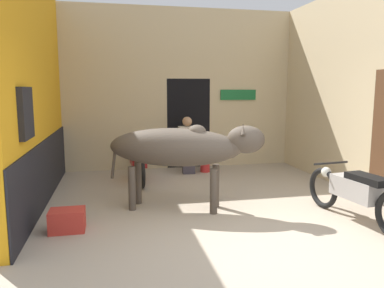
{
  "coord_description": "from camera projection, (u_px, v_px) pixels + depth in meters",
  "views": [
    {
      "loc": [
        -1.51,
        -3.94,
        1.8
      ],
      "look_at": [
        -0.25,
        2.0,
        0.91
      ],
      "focal_mm": 35.0,
      "sensor_mm": 36.0,
      "label": 1
    }
  ],
  "objects": [
    {
      "name": "wall_back_with_doorway",
      "position": [
        181.0,
        100.0,
        8.7
      ],
      "size": [
        5.19,
        0.93,
        3.59
      ],
      "color": "#C6B289",
      "rests_on": "ground_plane"
    },
    {
      "name": "motorcycle_far",
      "position": [
        138.0,
        160.0,
        7.41
      ],
      "size": [
        0.58,
        1.89,
        0.71
      ],
      "color": "black",
      "rests_on": "ground_plane"
    },
    {
      "name": "shopkeeper_seated",
      "position": [
        188.0,
        144.0,
        8.06
      ],
      "size": [
        0.37,
        0.33,
        1.21
      ],
      "color": "#3D3842",
      "rests_on": "ground_plane"
    },
    {
      "name": "ground_plane",
      "position": [
        248.0,
        244.0,
        4.38
      ],
      "size": [
        30.0,
        30.0,
        0.0
      ],
      "primitive_type": "plane",
      "color": "tan"
    },
    {
      "name": "motorcycle_near",
      "position": [
        356.0,
        192.0,
        5.04
      ],
      "size": [
        0.58,
        1.95,
        0.74
      ],
      "color": "black",
      "rests_on": "ground_plane"
    },
    {
      "name": "wall_left_shopfront",
      "position": [
        35.0,
        93.0,
        5.73
      ],
      "size": [
        0.25,
        4.46,
        3.59
      ],
      "color": "orange",
      "rests_on": "ground_plane"
    },
    {
      "name": "crate",
      "position": [
        67.0,
        220.0,
        4.77
      ],
      "size": [
        0.44,
        0.32,
        0.28
      ],
      "color": "red",
      "rests_on": "ground_plane"
    },
    {
      "name": "wall_right_with_door",
      "position": [
        348.0,
        91.0,
        6.78
      ],
      "size": [
        0.22,
        4.46,
        3.59
      ],
      "color": "#C6B289",
      "rests_on": "ground_plane"
    },
    {
      "name": "plastic_stool",
      "position": [
        205.0,
        163.0,
        8.18
      ],
      "size": [
        0.3,
        0.3,
        0.38
      ],
      "color": "red",
      "rests_on": "ground_plane"
    },
    {
      "name": "cow",
      "position": [
        182.0,
        148.0,
        5.55
      ],
      "size": [
        2.34,
        1.23,
        1.31
      ],
      "color": "#4C4238",
      "rests_on": "ground_plane"
    }
  ]
}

